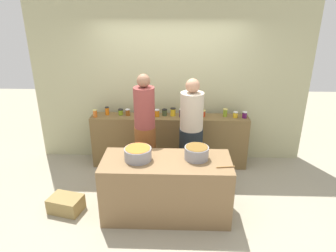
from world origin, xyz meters
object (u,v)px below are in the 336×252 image
preserve_jar_2 (121,112)px  cook_with_tongs (145,137)px  wooden_spoon (226,167)px  preserve_jar_1 (107,111)px  preserve_jar_13 (235,115)px  preserve_jar_8 (173,112)px  preserve_jar_14 (245,115)px  preserve_jar_11 (203,113)px  preserve_jar_4 (143,112)px  preserve_jar_12 (225,113)px  preserve_jar_5 (151,113)px  preserve_jar_7 (165,112)px  preserve_jar_10 (191,113)px  preserve_jar_3 (128,112)px  cook_in_cap (191,138)px  preserve_jar_0 (95,113)px  preserve_jar_6 (157,113)px  cooking_pot_center (197,153)px  cooking_pot_left (138,154)px  preserve_jar_9 (181,113)px  bread_crate (66,204)px

preserve_jar_2 → cook_with_tongs: cook_with_tongs is taller
wooden_spoon → cook_with_tongs: (-1.10, 0.89, -0.01)m
preserve_jar_1 → preserve_jar_13: 2.20m
preserve_jar_1 → preserve_jar_8: (1.14, -0.00, -0.00)m
wooden_spoon → preserve_jar_14: bearing=71.3°
preserve_jar_11 → wooden_spoon: (0.18, -1.57, -0.14)m
preserve_jar_4 → preserve_jar_12: 1.40m
cook_with_tongs → preserve_jar_5: bearing=86.9°
preserve_jar_8 → preserve_jar_11: size_ratio=1.18×
preserve_jar_11 → preserve_jar_14: preserve_jar_11 is taller
preserve_jar_7 → preserve_jar_10: (0.45, -0.06, 0.01)m
preserve_jar_3 → wooden_spoon: bearing=-47.1°
preserve_jar_2 → preserve_jar_13: 1.96m
preserve_jar_3 → cook_in_cap: (1.07, -0.59, -0.20)m
preserve_jar_2 → cook_in_cap: 1.36m
preserve_jar_5 → preserve_jar_7: bearing=14.3°
preserve_jar_0 → preserve_jar_12: 2.21m
preserve_jar_6 → wooden_spoon: (0.96, -1.55, -0.14)m
preserve_jar_12 → cooking_pot_center: bearing=-112.2°
preserve_jar_10 → cooking_pot_center: size_ratio=0.41×
preserve_jar_7 → preserve_jar_3: bearing=-179.0°
preserve_jar_14 → cooking_pot_left: bearing=-140.3°
cook_with_tongs → cook_in_cap: (0.70, 0.10, -0.05)m
cooking_pot_left → cook_with_tongs: (0.02, 0.72, -0.09)m
preserve_jar_3 → preserve_jar_11: preserve_jar_11 is taller
cook_with_tongs → preserve_jar_0: bearing=146.7°
preserve_jar_8 → preserve_jar_10: 0.31m
preserve_jar_4 → preserve_jar_5: preserve_jar_5 is taller
preserve_jar_6 → cooking_pot_left: (-0.16, -1.38, -0.07)m
preserve_jar_9 → bread_crate: preserve_jar_9 is taller
preserve_jar_11 → wooden_spoon: 1.59m
preserve_jar_8 → preserve_jar_9: preserve_jar_9 is taller
preserve_jar_9 → preserve_jar_14: bearing=-0.9°
cooking_pot_left → cook_in_cap: bearing=48.6°
preserve_jar_11 → preserve_jar_13: preserve_jar_11 is taller
preserve_jar_7 → preserve_jar_13: preserve_jar_7 is taller
preserve_jar_6 → preserve_jar_14: 1.48m
preserve_jar_12 → preserve_jar_14: preserve_jar_12 is taller
preserve_jar_6 → cooking_pot_left: bearing=-96.5°
cooking_pot_center → bread_crate: 1.98m
preserve_jar_7 → preserve_jar_13: size_ratio=1.14×
preserve_jar_4 → cook_with_tongs: 0.72m
preserve_jar_1 → cook_in_cap: size_ratio=0.08×
preserve_jar_6 → preserve_jar_11: (0.78, 0.02, -0.00)m
cooking_pot_left → bread_crate: size_ratio=0.80×
preserve_jar_13 → wooden_spoon: 1.59m
preserve_jar_2 → preserve_jar_7: (0.76, -0.02, 0.01)m
preserve_jar_2 → cook_in_cap: size_ratio=0.06×
preserve_jar_0 → preserve_jar_7: (1.18, 0.10, -0.01)m
preserve_jar_7 → preserve_jar_5: bearing=-165.7°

